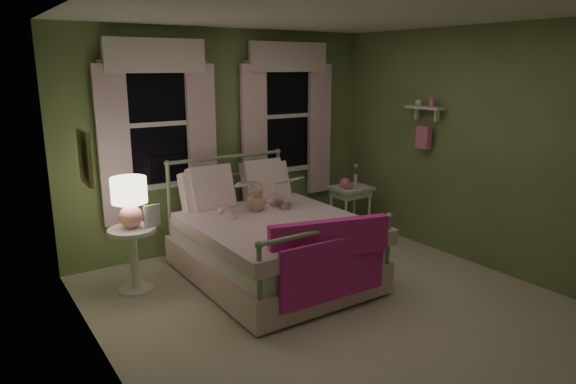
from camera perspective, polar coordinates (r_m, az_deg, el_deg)
room_shell at (r=4.52m, az=5.29°, el=2.62°), size 4.20×4.20×4.20m
bed at (r=5.36m, az=-2.08°, el=-5.65°), size 1.58×2.04×1.18m
pink_throw at (r=4.50m, az=4.84°, el=-6.56°), size 1.10×0.37×0.71m
child_left at (r=5.44m, az=-6.98°, el=0.36°), size 0.28×0.21×0.69m
child_right at (r=5.71m, az=-1.96°, el=0.94°), size 0.32×0.25×0.66m
book_left at (r=5.21m, az=-5.75°, el=0.33°), size 0.22×0.17×0.26m
book_right at (r=5.50m, az=-0.58°, el=0.66°), size 0.21×0.13×0.26m
teddy_bear at (r=5.46m, az=-3.57°, el=-0.84°), size 0.24×0.20×0.32m
nightstand_left at (r=5.26m, az=-16.79°, el=-6.27°), size 0.46×0.46×0.65m
table_lamp at (r=5.10m, az=-17.21°, el=-0.61°), size 0.34×0.34×0.49m
book_nightstand at (r=5.14m, az=-15.64°, el=-3.85°), size 0.17×0.23×0.02m
nightstand_right at (r=6.73m, az=6.97°, el=-0.22°), size 0.50×0.40×0.64m
pink_toy at (r=6.62m, az=6.38°, el=0.98°), size 0.14×0.19×0.14m
bud_vase at (r=6.79m, az=7.53°, el=1.96°), size 0.06×0.06×0.28m
window_left at (r=5.83m, az=-14.23°, el=8.00°), size 1.34×0.13×1.96m
window_right at (r=6.59m, az=-0.04°, el=9.05°), size 1.34×0.13×1.96m
wall_shelf at (r=6.29m, az=14.90°, el=7.45°), size 0.15×0.50×0.60m
framed_picture at (r=4.18m, az=-21.62°, el=3.59°), size 0.03×0.32×0.42m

